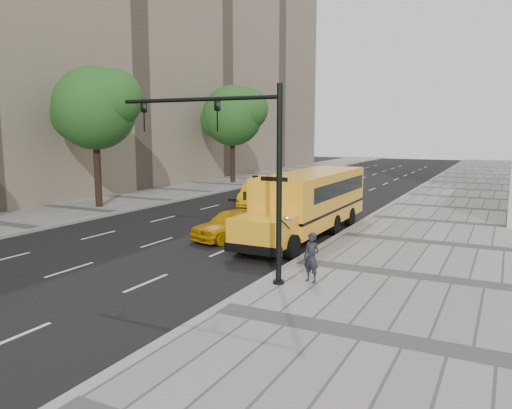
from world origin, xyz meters
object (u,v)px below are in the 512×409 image
at_px(pedestrian, 312,257).
at_px(traffic_signal, 239,159).
at_px(taxi_near, 233,224).
at_px(tree_b, 96,108).
at_px(taxi_far, 255,195).
at_px(school_bus, 311,198).
at_px(tree_c, 233,115).

height_order(pedestrian, traffic_signal, traffic_signal).
bearing_deg(taxi_near, tree_b, 178.81).
xyz_separation_m(taxi_near, traffic_signal, (3.52, -5.69, 3.38)).
height_order(taxi_near, taxi_far, taxi_far).
bearing_deg(taxi_near, school_bus, 60.25).
bearing_deg(tree_c, pedestrian, -55.95).
distance_m(school_bus, pedestrian, 8.30).
distance_m(tree_c, taxi_far, 15.57).
relative_size(school_bus, taxi_near, 2.77).
height_order(tree_b, traffic_signal, tree_b).
relative_size(taxi_near, traffic_signal, 0.65).
relative_size(pedestrian, traffic_signal, 0.25).
bearing_deg(taxi_near, traffic_signal, -41.19).
distance_m(school_bus, taxi_far, 9.53).
xyz_separation_m(school_bus, traffic_signal, (0.69, -8.34, 2.33)).
relative_size(tree_b, pedestrian, 5.55).
height_order(tree_b, taxi_far, tree_b).
relative_size(tree_b, tree_c, 0.98).
bearing_deg(tree_b, traffic_signal, -31.80).
xyz_separation_m(tree_c, pedestrian, (17.86, -26.43, -5.48)).
relative_size(tree_b, school_bus, 0.78).
height_order(taxi_near, pedestrian, pedestrian).
bearing_deg(tree_c, taxi_near, -60.56).
height_order(tree_b, tree_c, tree_c).
height_order(tree_c, school_bus, tree_c).
relative_size(tree_b, traffic_signal, 1.40).
bearing_deg(pedestrian, tree_b, 171.08).
relative_size(tree_c, taxi_near, 2.20).
bearing_deg(taxi_near, tree_c, 136.50).
distance_m(taxi_far, pedestrian, 17.40).
bearing_deg(traffic_signal, tree_c, 119.93).
relative_size(tree_c, school_bus, 0.80).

